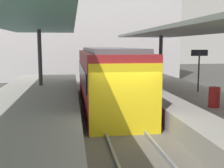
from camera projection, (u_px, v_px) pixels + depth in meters
ground_plane at (125, 139)px, 10.29m from camera, size 80.00×80.00×0.00m
platform_left at (17, 130)px, 9.69m from camera, size 4.40×28.00×1.00m
platform_right at (222, 122)px, 10.76m from camera, size 4.40×28.00×1.00m
track_ballast at (125, 136)px, 10.28m from camera, size 3.20×28.00×0.20m
rail_near_side at (105, 133)px, 10.16m from camera, size 0.08×28.00×0.14m
rail_far_side at (144, 131)px, 10.36m from camera, size 0.08×28.00×0.14m
commuter_train at (107, 77)px, 15.00m from camera, size 2.78×10.47×3.10m
canopy_left at (20, 19)px, 10.53m from camera, size 4.18×21.00×3.54m
canopy_right at (209, 29)px, 11.64m from camera, size 4.18×21.00×3.22m
platform_sign at (199, 61)px, 14.53m from camera, size 0.90×0.08×2.21m
litter_bin at (214, 97)px, 11.03m from camera, size 0.44×0.44×0.80m
station_building_backdrop at (88, 26)px, 29.13m from camera, size 18.00×6.00×11.00m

